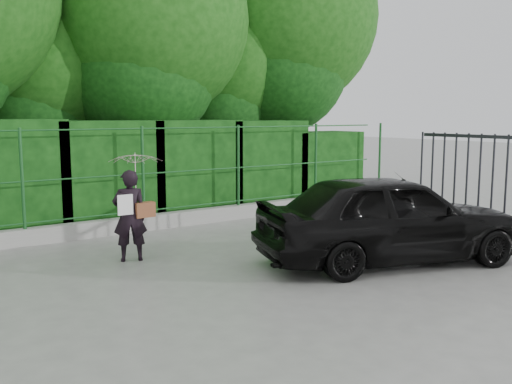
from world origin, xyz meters
TOP-DOWN VIEW (x-y plane):
  - ground at (0.00, 0.00)m, footprint 80.00×80.00m
  - kerb at (0.00, 4.50)m, footprint 14.00×0.25m
  - fence at (0.22, 4.50)m, footprint 14.13×0.06m
  - hedge at (0.02, 5.50)m, footprint 14.20×1.20m
  - trees at (1.14, 7.74)m, footprint 17.10×6.15m
  - gate at (4.60, -0.72)m, footprint 0.22×2.33m
  - woman at (-0.70, 2.43)m, footprint 0.88×0.85m
  - car at (2.49, -0.09)m, footprint 4.55×2.94m

SIDE VIEW (x-z plane):
  - ground at x=0.00m, z-range 0.00..0.00m
  - kerb at x=0.00m, z-range 0.00..0.30m
  - car at x=2.49m, z-range 0.00..1.44m
  - hedge at x=0.02m, z-range -0.07..2.17m
  - woman at x=-0.70m, z-range 0.27..2.01m
  - gate at x=4.60m, z-range 0.01..2.37m
  - fence at x=0.22m, z-range 0.30..2.10m
  - trees at x=1.14m, z-range 0.58..8.66m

